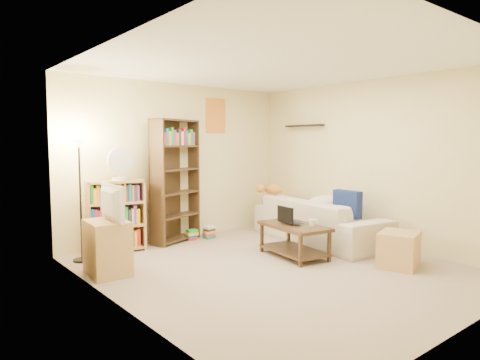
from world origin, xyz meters
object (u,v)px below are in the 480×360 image
object	(u,v)px
tv_stand	(107,248)
short_bookshelf	(116,216)
sofa	(318,220)
desk_fan	(120,164)
coffee_table	(294,236)
mug	(312,223)
side_table	(286,216)
floor_lamp	(79,164)
end_cabinet	(399,249)
tall_bookshelf	(175,178)
laptop	(294,222)
tabby_cat	(270,189)
television	(106,203)

from	to	relation	value
tv_stand	short_bookshelf	xyz separation A→B (m)	(0.52, 0.96, 0.19)
sofa	desk_fan	xyz separation A→B (m)	(-2.68, 1.37, 0.92)
tv_stand	short_bookshelf	world-z (taller)	short_bookshelf
sofa	coffee_table	world-z (taller)	sofa
mug	side_table	size ratio (longest dim) A/B	0.26
floor_lamp	end_cabinet	xyz separation A→B (m)	(3.01, -2.77, -1.07)
tv_stand	tall_bookshelf	world-z (taller)	tall_bookshelf
laptop	tall_bookshelf	bearing A→B (deg)	25.24
tall_bookshelf	floor_lamp	size ratio (longest dim) A/B	1.19
short_bookshelf	end_cabinet	world-z (taller)	short_bookshelf
tv_stand	laptop	bearing A→B (deg)	-14.13
mug	tv_stand	size ratio (longest dim) A/B	0.22
sofa	side_table	size ratio (longest dim) A/B	4.42
laptop	mug	world-z (taller)	mug
laptop	side_table	distance (m)	1.65
coffee_table	floor_lamp	xyz separation A→B (m)	(-2.33, 1.61, 0.99)
coffee_table	tall_bookshelf	bearing A→B (deg)	122.31
sofa	floor_lamp	world-z (taller)	floor_lamp
tv_stand	tabby_cat	bearing A→B (deg)	13.40
sofa	television	xyz separation A→B (m)	(-3.25, 0.46, 0.51)
mug	desk_fan	size ratio (longest dim) A/B	0.31
tabby_cat	television	size ratio (longest dim) A/B	0.73
coffee_table	side_table	world-z (taller)	side_table
laptop	television	xyz separation A→B (m)	(-2.33, 0.80, 0.39)
sofa	mug	xyz separation A→B (m)	(-0.88, -0.64, 0.16)
laptop	end_cabinet	xyz separation A→B (m)	(0.63, -1.22, -0.24)
laptop	short_bookshelf	xyz separation A→B (m)	(-1.82, 1.75, 0.05)
sofa	floor_lamp	bearing A→B (deg)	77.82
tv_stand	television	size ratio (longest dim) A/B	0.86
floor_lamp	mug	bearing A→B (deg)	-37.54
television	side_table	xyz separation A→B (m)	(3.42, 0.43, -0.58)
end_cabinet	tabby_cat	bearing A→B (deg)	87.46
sofa	side_table	bearing A→B (deg)	-2.74
laptop	floor_lamp	size ratio (longest dim) A/B	0.23
tv_stand	end_cabinet	xyz separation A→B (m)	(2.97, -2.01, -0.10)
laptop	short_bookshelf	bearing A→B (deg)	45.87
short_bookshelf	side_table	bearing A→B (deg)	1.38
floor_lamp	end_cabinet	bearing A→B (deg)	-42.61
tabby_cat	short_bookshelf	xyz separation A→B (m)	(-2.56, 0.49, -0.26)
short_bookshelf	side_table	xyz separation A→B (m)	(2.90, -0.52, -0.24)
tv_stand	television	world-z (taller)	television
sofa	floor_lamp	xyz separation A→B (m)	(-3.29, 1.21, 0.95)
tv_stand	side_table	world-z (taller)	tv_stand
laptop	desk_fan	bearing A→B (deg)	45.74
coffee_table	short_bookshelf	xyz separation A→B (m)	(-1.77, 1.81, 0.22)
tv_stand	end_cabinet	bearing A→B (deg)	-29.41
sofa	floor_lamp	size ratio (longest dim) A/B	1.51
laptop	tall_bookshelf	xyz separation A→B (m)	(-0.83, 1.75, 0.55)
tabby_cat	television	distance (m)	3.11
coffee_table	laptop	bearing A→B (deg)	58.12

